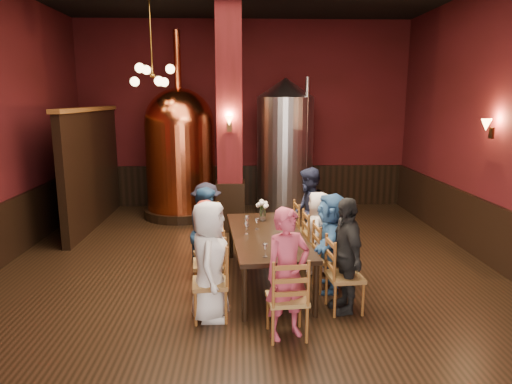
{
  "coord_description": "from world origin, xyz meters",
  "views": [
    {
      "loc": [
        -0.08,
        -6.34,
        2.67
      ],
      "look_at": [
        0.14,
        0.2,
        1.31
      ],
      "focal_mm": 32.0,
      "sensor_mm": 36.0,
      "label": 1
    }
  ],
  "objects_px": {
    "person_2": "(207,233)",
    "rose_vase": "(263,207)",
    "person_1": "(208,248)",
    "steel_vessel": "(285,147)",
    "person_0": "(210,261)",
    "copper_kettle": "(180,151)",
    "dining_table": "(267,238)"
  },
  "relations": [
    {
      "from": "person_1",
      "to": "steel_vessel",
      "type": "xyz_separation_m",
      "value": [
        1.46,
        4.56,
        0.88
      ]
    },
    {
      "from": "steel_vessel",
      "to": "rose_vase",
      "type": "distance_m",
      "value": 3.56
    },
    {
      "from": "steel_vessel",
      "to": "rose_vase",
      "type": "xyz_separation_m",
      "value": [
        -0.68,
        -3.45,
        -0.58
      ]
    },
    {
      "from": "rose_vase",
      "to": "person_1",
      "type": "bearing_deg",
      "value": -125.36
    },
    {
      "from": "person_0",
      "to": "copper_kettle",
      "type": "bearing_deg",
      "value": 13.35
    },
    {
      "from": "person_0",
      "to": "steel_vessel",
      "type": "xyz_separation_m",
      "value": [
        1.4,
        5.23,
        0.82
      ]
    },
    {
      "from": "copper_kettle",
      "to": "person_0",
      "type": "bearing_deg",
      "value": -79.06
    },
    {
      "from": "person_0",
      "to": "rose_vase",
      "type": "distance_m",
      "value": 1.93
    },
    {
      "from": "person_0",
      "to": "copper_kettle",
      "type": "relative_size",
      "value": 0.36
    },
    {
      "from": "dining_table",
      "to": "person_2",
      "type": "bearing_deg",
      "value": 158.78
    },
    {
      "from": "dining_table",
      "to": "person_0",
      "type": "distance_m",
      "value": 1.31
    },
    {
      "from": "person_0",
      "to": "dining_table",
      "type": "bearing_deg",
      "value": -32.74
    },
    {
      "from": "person_1",
      "to": "copper_kettle",
      "type": "bearing_deg",
      "value": -4.28
    },
    {
      "from": "person_2",
      "to": "rose_vase",
      "type": "bearing_deg",
      "value": -55.19
    },
    {
      "from": "copper_kettle",
      "to": "steel_vessel",
      "type": "height_order",
      "value": "copper_kettle"
    },
    {
      "from": "copper_kettle",
      "to": "dining_table",
      "type": "bearing_deg",
      "value": -66.41
    },
    {
      "from": "dining_table",
      "to": "rose_vase",
      "type": "distance_m",
      "value": 0.76
    },
    {
      "from": "steel_vessel",
      "to": "person_2",
      "type": "bearing_deg",
      "value": -111.34
    },
    {
      "from": "dining_table",
      "to": "rose_vase",
      "type": "bearing_deg",
      "value": 87.25
    },
    {
      "from": "person_0",
      "to": "rose_vase",
      "type": "height_order",
      "value": "person_0"
    },
    {
      "from": "person_2",
      "to": "rose_vase",
      "type": "distance_m",
      "value": 1.0
    },
    {
      "from": "dining_table",
      "to": "person_1",
      "type": "bearing_deg",
      "value": -158.78
    },
    {
      "from": "person_0",
      "to": "steel_vessel",
      "type": "relative_size",
      "value": 0.47
    },
    {
      "from": "person_2",
      "to": "rose_vase",
      "type": "height_order",
      "value": "person_2"
    },
    {
      "from": "person_1",
      "to": "person_2",
      "type": "distance_m",
      "value": 0.66
    },
    {
      "from": "person_1",
      "to": "person_0",
      "type": "bearing_deg",
      "value": 169.14
    },
    {
      "from": "person_1",
      "to": "person_2",
      "type": "height_order",
      "value": "person_2"
    },
    {
      "from": "person_2",
      "to": "copper_kettle",
      "type": "relative_size",
      "value": 0.34
    },
    {
      "from": "person_2",
      "to": "rose_vase",
      "type": "xyz_separation_m",
      "value": [
        0.85,
        0.45,
        0.28
      ]
    },
    {
      "from": "person_0",
      "to": "copper_kettle",
      "type": "distance_m",
      "value": 5.18
    },
    {
      "from": "person_1",
      "to": "rose_vase",
      "type": "height_order",
      "value": "person_1"
    },
    {
      "from": "person_0",
      "to": "copper_kettle",
      "type": "xyz_separation_m",
      "value": [
        -0.97,
        5.03,
        0.75
      ]
    }
  ]
}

